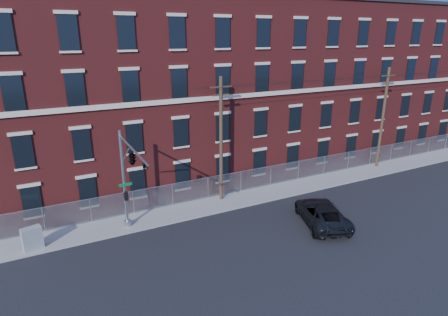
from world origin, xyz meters
The scene contains 10 objects.
ground centered at (0.00, 0.00, 0.00)m, with size 140.00×140.00×0.00m, color black.
sidewalk centered at (12.00, 5.00, 0.06)m, with size 65.00×3.00×0.12m, color #9A9791.
mill_building centered at (12.00, 13.93, 8.15)m, with size 55.30×14.32×16.30m.
chain_link_fence centered at (12.00, 6.30, 1.06)m, with size 59.06×0.06×1.85m.
traffic_signal_mast centered at (-6.00, 2.18, 5.39)m, with size 0.90×6.75×7.00m.
utility_pole_near centered at (2.00, 5.60, 5.34)m, with size 1.80×0.28×10.00m.
utility_pole_mid centered at (20.00, 5.60, 5.34)m, with size 1.80×0.28×10.00m.
overhead_wires centered at (20.00, 5.60, 9.12)m, with size 40.00×0.62×0.62m.
pickup_truck centered at (6.65, -1.28, 0.80)m, with size 2.66×5.76×1.60m, color black.
utility_cabinet centered at (-12.06, 4.20, 0.86)m, with size 1.18×0.59×1.47m, color #919497.
Camera 1 is at (-10.76, -19.95, 13.10)m, focal length 30.15 mm.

